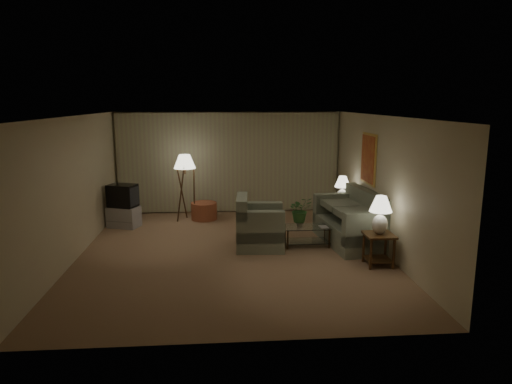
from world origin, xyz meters
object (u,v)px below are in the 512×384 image
(side_table_far, at_px, (341,211))
(coffee_table, at_px, (307,233))
(crt_tv, at_px, (123,196))
(tv_cabinet, at_px, (124,217))
(vase, at_px, (300,223))
(sofa, at_px, (350,223))
(armchair, at_px, (260,227))
(table_lamp_far, at_px, (342,187))
(ottoman, at_px, (204,211))
(side_table_near, at_px, (379,244))
(table_lamp_near, at_px, (381,212))
(floor_lamp, at_px, (185,186))

(side_table_far, distance_m, coffee_table, 1.74)
(crt_tv, bearing_deg, tv_cabinet, 0.00)
(vase, bearing_deg, sofa, 5.23)
(armchair, distance_m, table_lamp_far, 2.54)
(crt_tv, height_order, vase, crt_tv)
(coffee_table, xyz_separation_m, ottoman, (-2.21, 2.35, -0.06))
(side_table_near, relative_size, table_lamp_far, 0.94)
(sofa, height_order, side_table_far, sofa)
(ottoman, bearing_deg, vase, -48.76)
(side_table_near, relative_size, vase, 4.15)
(table_lamp_near, relative_size, floor_lamp, 0.42)
(crt_tv, bearing_deg, sofa, 1.56)
(coffee_table, height_order, vase, vase)
(sofa, xyz_separation_m, table_lamp_near, (0.15, -1.35, 0.57))
(armchair, relative_size, side_table_far, 1.90)
(crt_tv, relative_size, floor_lamp, 0.44)
(armchair, xyz_separation_m, ottoman, (-1.23, 2.36, -0.21))
(crt_tv, xyz_separation_m, vase, (3.96, -1.77, -0.28))
(table_lamp_far, bearing_deg, side_table_far, 90.00)
(floor_lamp, bearing_deg, side_table_near, -43.37)
(sofa, distance_m, ottoman, 3.88)
(sofa, height_order, table_lamp_near, table_lamp_near)
(tv_cabinet, xyz_separation_m, crt_tv, (0.00, 0.00, 0.52))
(crt_tv, bearing_deg, side_table_far, 15.24)
(side_table_far, relative_size, vase, 4.15)
(coffee_table, bearing_deg, tv_cabinet, 156.63)
(table_lamp_near, height_order, crt_tv, table_lamp_near)
(floor_lamp, bearing_deg, ottoman, 7.36)
(table_lamp_far, distance_m, vase, 1.90)
(side_table_far, height_order, crt_tv, crt_tv)
(side_table_far, xyz_separation_m, table_lamp_near, (0.00, -2.60, 0.62))
(floor_lamp, bearing_deg, coffee_table, -40.78)
(side_table_near, xyz_separation_m, tv_cabinet, (-5.20, 3.02, -0.16))
(table_lamp_far, distance_m, tv_cabinet, 5.27)
(side_table_near, height_order, ottoman, side_table_near)
(side_table_near, distance_m, table_lamp_far, 2.66)
(ottoman, bearing_deg, armchair, -62.40)
(side_table_near, relative_size, crt_tv, 0.81)
(table_lamp_near, bearing_deg, crt_tv, 149.81)
(tv_cabinet, relative_size, vase, 5.71)
(table_lamp_near, bearing_deg, table_lamp_far, 90.00)
(vase, bearing_deg, table_lamp_near, -45.17)
(ottoman, bearing_deg, coffee_table, -46.75)
(side_table_near, height_order, crt_tv, crt_tv)
(ottoman, bearing_deg, tv_cabinet, -163.05)
(coffee_table, bearing_deg, floor_lamp, 139.22)
(floor_lamp, distance_m, ottoman, 0.80)
(coffee_table, bearing_deg, sofa, 6.06)
(coffee_table, bearing_deg, ottoman, 133.25)
(coffee_table, distance_m, vase, 0.26)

